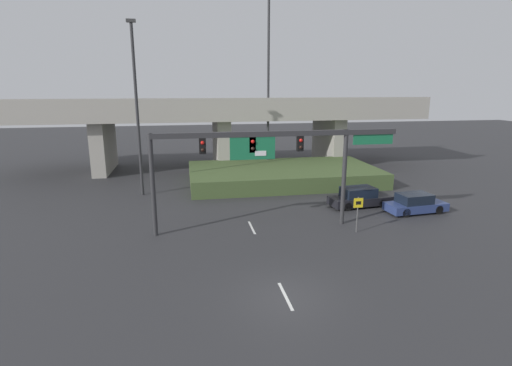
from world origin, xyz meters
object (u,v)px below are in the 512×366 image
Objects in this scene: signal_gantry at (269,151)px; parked_sedan_near_right at (359,198)px; highway_light_pole_near at (137,107)px; highway_light_pole_far at (268,80)px; speed_limit_sign at (358,210)px; parked_sedan_mid_right at (415,204)px.

parked_sedan_near_right is (7.77, 3.50, -4.36)m from signal_gantry.
highway_light_pole_far is (12.12, 6.64, 2.15)m from highway_light_pole_near.
highway_light_pole_far is at bearing 28.71° from highway_light_pole_near.
highway_light_pole_near is at bearing -151.29° from highway_light_pole_far.
highway_light_pole_far is (-1.86, 18.18, 7.96)m from speed_limit_sign.
parked_sedan_near_right is at bearing 64.19° from speed_limit_sign.
highway_light_pole_near is 0.76× the size of highway_light_pole_far.
speed_limit_sign is at bearing -39.52° from highway_light_pole_near.
speed_limit_sign is 0.13× the size of highway_light_pole_far.
highway_light_pole_near is at bearing 151.65° from parked_sedan_mid_right.
highway_light_pole_far reaches higher than speed_limit_sign.
parked_sedan_mid_right is at bearing 6.90° from signal_gantry.
highway_light_pole_near is 2.85× the size of parked_sedan_near_right.
signal_gantry reaches higher than speed_limit_sign.
speed_limit_sign is at bearing -122.38° from parked_sedan_near_right.
highway_light_pole_far is (3.39, 16.46, 4.41)m from signal_gantry.
parked_sedan_mid_right is (5.82, 3.05, -0.83)m from speed_limit_sign.
highway_light_pole_far reaches higher than signal_gantry.
speed_limit_sign is (5.25, -1.71, -3.55)m from signal_gantry.
signal_gantry is 1.12× the size of highway_light_pole_near.
speed_limit_sign is 0.51× the size of parked_sedan_mid_right.
parked_sedan_near_right is at bearing -20.95° from highway_light_pole_near.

